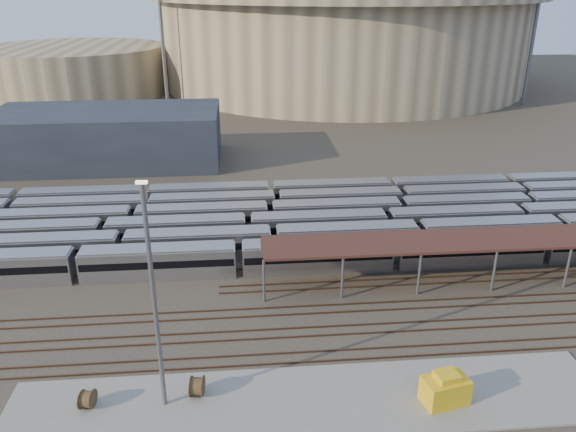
{
  "coord_description": "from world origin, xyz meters",
  "views": [
    {
      "loc": [
        -10.14,
        -51.66,
        32.42
      ],
      "look_at": [
        -4.44,
        12.0,
        5.5
      ],
      "focal_mm": 35.0,
      "sensor_mm": 36.0,
      "label": 1
    }
  ],
  "objects_px": {
    "cable_reel_west": "(87,399)",
    "yellow_equipment": "(445,390)",
    "yard_light_pole": "(154,301)",
    "cable_reel_east": "(197,386)"
  },
  "relations": [
    {
      "from": "cable_reel_west",
      "to": "yellow_equipment",
      "type": "distance_m",
      "value": 29.26
    },
    {
      "from": "cable_reel_west",
      "to": "yard_light_pole",
      "type": "xyz_separation_m",
      "value": [
        6.2,
        -0.15,
        8.99
      ]
    },
    {
      "from": "cable_reel_west",
      "to": "cable_reel_east",
      "type": "bearing_deg",
      "value": 4.4
    },
    {
      "from": "yard_light_pole",
      "to": "yellow_equipment",
      "type": "xyz_separation_m",
      "value": [
        22.99,
        -1.81,
        -8.66
      ]
    },
    {
      "from": "cable_reel_west",
      "to": "yard_light_pole",
      "type": "distance_m",
      "value": 10.93
    },
    {
      "from": "yard_light_pole",
      "to": "yellow_equipment",
      "type": "bearing_deg",
      "value": -4.5
    },
    {
      "from": "cable_reel_west",
      "to": "yellow_equipment",
      "type": "height_order",
      "value": "yellow_equipment"
    },
    {
      "from": "cable_reel_west",
      "to": "yellow_equipment",
      "type": "relative_size",
      "value": 0.44
    },
    {
      "from": "cable_reel_west",
      "to": "yard_light_pole",
      "type": "relative_size",
      "value": 0.08
    },
    {
      "from": "yard_light_pole",
      "to": "cable_reel_east",
      "type": "bearing_deg",
      "value": 17.56
    }
  ]
}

